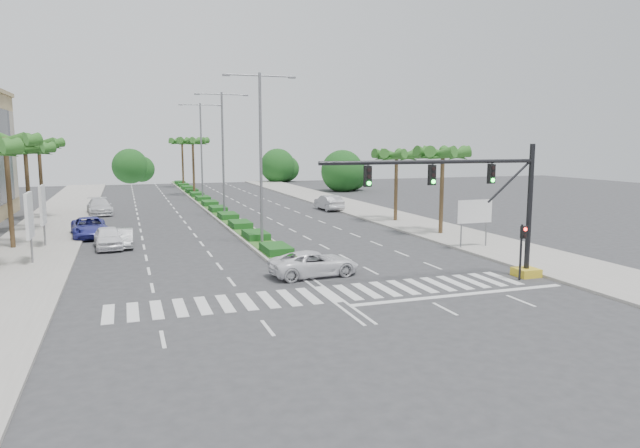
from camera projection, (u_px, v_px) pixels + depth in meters
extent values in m
plane|color=#333335|center=(329.00, 294.00, 27.50)|extent=(160.00, 160.00, 0.00)
cube|color=gray|center=(412.00, 223.00, 51.10)|extent=(6.00, 120.00, 0.15)
cube|color=gray|center=(38.00, 243.00, 41.33)|extent=(6.00, 120.00, 0.15)
cube|color=gray|center=(204.00, 202.00, 69.62)|extent=(2.20, 75.00, 0.20)
cube|color=#31531C|center=(204.00, 201.00, 69.60)|extent=(1.80, 75.00, 0.04)
cube|color=gold|center=(526.00, 272.00, 31.17)|extent=(1.20, 1.20, 0.45)
cylinder|color=black|center=(529.00, 209.00, 30.67)|extent=(0.28, 0.28, 7.00)
cylinder|color=black|center=(433.00, 162.00, 28.38)|extent=(12.00, 0.20, 0.20)
cylinder|color=black|center=(509.00, 182.00, 30.01)|extent=(2.53, 0.12, 2.15)
cube|color=black|center=(492.00, 174.00, 29.60)|extent=(0.32, 0.24, 1.00)
cylinder|color=#19E533|center=(493.00, 180.00, 29.51)|extent=(0.20, 0.06, 0.20)
cube|color=black|center=(432.00, 175.00, 28.47)|extent=(0.32, 0.24, 1.00)
cylinder|color=#19E533|center=(433.00, 182.00, 28.38)|extent=(0.20, 0.06, 0.20)
cube|color=black|center=(368.00, 176.00, 27.35)|extent=(0.32, 0.24, 1.00)
cylinder|color=#19E533|center=(369.00, 183.00, 27.26)|extent=(0.20, 0.06, 0.20)
cylinder|color=black|center=(521.00, 252.00, 30.13)|extent=(0.12, 0.12, 3.00)
cube|color=black|center=(524.00, 232.00, 29.84)|extent=(0.28, 0.22, 0.65)
cylinder|color=red|center=(525.00, 229.00, 29.69)|extent=(0.18, 0.05, 0.18)
cylinder|color=slate|center=(461.00, 229.00, 38.81)|extent=(0.10, 0.10, 2.80)
cylinder|color=slate|center=(486.00, 228.00, 39.45)|extent=(0.10, 0.10, 2.80)
cube|color=#0C6638|center=(475.00, 211.00, 38.96)|extent=(2.60, 0.08, 1.50)
cube|color=white|center=(475.00, 211.00, 38.92)|extent=(2.70, 0.02, 1.60)
cylinder|color=slate|center=(31.00, 242.00, 33.88)|extent=(0.12, 0.12, 2.80)
cube|color=white|center=(29.00, 215.00, 33.65)|extent=(0.18, 2.10, 2.70)
cube|color=#D8594C|center=(29.00, 215.00, 33.65)|extent=(0.12, 2.00, 2.60)
cylinder|color=slate|center=(44.00, 228.00, 39.50)|extent=(0.12, 0.12, 2.80)
cube|color=white|center=(43.00, 205.00, 39.27)|extent=(0.18, 2.10, 2.70)
cube|color=#D8594C|center=(43.00, 205.00, 39.27)|extent=(0.12, 2.00, 2.60)
cone|color=#265B1C|center=(0.00, 151.00, 30.95)|extent=(0.90, 3.62, 1.50)
cylinder|color=brown|center=(9.00, 196.00, 38.53)|extent=(0.32, 0.32, 7.40)
sphere|color=brown|center=(5.00, 142.00, 38.02)|extent=(0.70, 0.70, 0.70)
cone|color=#265B1C|center=(24.00, 143.00, 38.39)|extent=(0.90, 3.62, 1.50)
cone|color=#265B1C|center=(19.00, 143.00, 39.06)|extent=(3.39, 2.96, 1.50)
cone|color=#265B1C|center=(4.00, 143.00, 38.96)|extent=(3.73, 1.68, 1.50)
cone|color=#265B1C|center=(14.00, 144.00, 37.45)|extent=(3.39, 2.96, 1.50)
cylinder|color=brown|center=(28.00, 191.00, 46.06)|extent=(0.32, 0.32, 6.80)
sphere|color=brown|center=(25.00, 150.00, 45.59)|extent=(0.70, 0.70, 0.70)
cone|color=#265B1C|center=(40.00, 151.00, 45.96)|extent=(0.90, 3.62, 1.50)
cone|color=#265B1C|center=(36.00, 151.00, 46.63)|extent=(3.39, 2.96, 1.50)
cone|color=#265B1C|center=(24.00, 151.00, 46.53)|extent=(3.73, 1.68, 1.50)
cone|color=#265B1C|center=(12.00, 151.00, 45.74)|extent=(2.38, 3.65, 1.50)
cone|color=#265B1C|center=(10.00, 151.00, 44.84)|extent=(2.38, 3.65, 1.50)
cone|color=#265B1C|center=(19.00, 151.00, 44.52)|extent=(3.73, 1.68, 1.50)
cone|color=#265B1C|center=(33.00, 151.00, 45.02)|extent=(3.39, 2.96, 1.50)
cylinder|color=brown|center=(41.00, 182.00, 53.52)|extent=(0.32, 0.32, 7.20)
sphere|color=brown|center=(39.00, 144.00, 53.03)|extent=(0.70, 0.70, 0.70)
cone|color=#265B1C|center=(52.00, 145.00, 53.40)|extent=(0.90, 3.62, 1.50)
cone|color=#265B1C|center=(48.00, 145.00, 54.07)|extent=(3.39, 2.96, 1.50)
cone|color=#265B1C|center=(37.00, 145.00, 53.97)|extent=(3.73, 1.68, 1.50)
cone|color=#265B1C|center=(28.00, 145.00, 53.17)|extent=(2.38, 3.65, 1.50)
cone|color=#265B1C|center=(26.00, 145.00, 52.28)|extent=(2.38, 3.65, 1.50)
cone|color=#265B1C|center=(34.00, 146.00, 51.96)|extent=(3.73, 1.68, 1.50)
cone|color=#265B1C|center=(46.00, 145.00, 52.46)|extent=(3.39, 2.96, 1.50)
cylinder|color=brown|center=(442.00, 194.00, 44.81)|extent=(0.32, 0.32, 6.50)
sphere|color=brown|center=(443.00, 154.00, 44.37)|extent=(0.70, 0.70, 0.70)
cone|color=#265B1C|center=(455.00, 155.00, 44.73)|extent=(0.90, 3.62, 1.50)
cone|color=#265B1C|center=(445.00, 155.00, 45.41)|extent=(3.39, 2.96, 1.50)
cone|color=#265B1C|center=(433.00, 155.00, 45.31)|extent=(3.73, 1.68, 1.50)
cone|color=#265B1C|center=(428.00, 155.00, 44.51)|extent=(2.38, 3.65, 1.50)
cone|color=#265B1C|center=(435.00, 155.00, 43.61)|extent=(2.38, 3.65, 1.50)
cone|color=#265B1C|center=(447.00, 155.00, 43.30)|extent=(3.73, 1.68, 1.50)
cone|color=#265B1C|center=(457.00, 155.00, 43.80)|extent=(3.39, 2.96, 1.50)
cylinder|color=brown|center=(396.00, 188.00, 52.32)|extent=(0.32, 0.32, 6.20)
sphere|color=brown|center=(397.00, 155.00, 51.90)|extent=(0.70, 0.70, 0.70)
cone|color=#265B1C|center=(407.00, 156.00, 52.27)|extent=(0.90, 3.62, 1.50)
cone|color=#265B1C|center=(399.00, 156.00, 52.94)|extent=(3.39, 2.96, 1.50)
cone|color=#265B1C|center=(389.00, 156.00, 52.84)|extent=(3.73, 1.68, 1.50)
cone|color=#265B1C|center=(384.00, 157.00, 52.04)|extent=(2.38, 3.65, 1.50)
cone|color=#265B1C|center=(389.00, 157.00, 51.15)|extent=(2.38, 3.65, 1.50)
cone|color=#265B1C|center=(399.00, 157.00, 50.83)|extent=(3.73, 1.68, 1.50)
cone|color=#265B1C|center=(408.00, 157.00, 51.33)|extent=(3.39, 2.96, 1.50)
cylinder|color=brown|center=(194.00, 168.00, 78.47)|extent=(0.32, 0.32, 7.50)
sphere|color=brown|center=(193.00, 142.00, 77.95)|extent=(0.70, 0.70, 0.70)
cone|color=#265B1C|center=(201.00, 142.00, 78.32)|extent=(0.90, 3.62, 1.50)
cone|color=#265B1C|center=(197.00, 142.00, 78.99)|extent=(3.39, 2.96, 1.50)
cone|color=#265B1C|center=(190.00, 142.00, 78.89)|extent=(3.73, 1.68, 1.50)
cone|color=#265B1C|center=(185.00, 142.00, 78.09)|extent=(2.38, 3.65, 1.50)
cone|color=#265B1C|center=(186.00, 142.00, 77.20)|extent=(2.38, 3.65, 1.50)
cone|color=#265B1C|center=(192.00, 142.00, 76.88)|extent=(3.73, 1.68, 1.50)
cone|color=#265B1C|center=(199.00, 142.00, 77.38)|extent=(3.39, 2.96, 1.50)
cylinder|color=brown|center=(183.00, 164.00, 92.51)|extent=(0.32, 0.32, 7.50)
sphere|color=brown|center=(182.00, 142.00, 92.00)|extent=(0.70, 0.70, 0.70)
cone|color=#265B1C|center=(189.00, 142.00, 92.36)|extent=(0.90, 3.62, 1.50)
cone|color=#265B1C|center=(186.00, 142.00, 93.04)|extent=(3.39, 2.96, 1.50)
cone|color=#265B1C|center=(180.00, 142.00, 92.94)|extent=(3.73, 1.68, 1.50)
cone|color=#265B1C|center=(175.00, 142.00, 92.14)|extent=(2.38, 3.65, 1.50)
cone|color=#265B1C|center=(176.00, 142.00, 91.24)|extent=(2.38, 3.65, 1.50)
cone|color=#265B1C|center=(181.00, 142.00, 90.93)|extent=(3.73, 1.68, 1.50)
cone|color=#265B1C|center=(187.00, 142.00, 91.43)|extent=(3.39, 2.96, 1.50)
cylinder|color=slate|center=(261.00, 161.00, 39.76)|extent=(0.20, 0.20, 12.00)
cylinder|color=slate|center=(242.00, 75.00, 38.56)|extent=(2.40, 0.10, 0.10)
cylinder|color=slate|center=(277.00, 76.00, 39.33)|extent=(2.40, 0.10, 0.10)
cube|color=slate|center=(226.00, 75.00, 38.21)|extent=(0.50, 0.25, 0.12)
cube|color=slate|center=(292.00, 78.00, 39.69)|extent=(0.50, 0.25, 0.12)
cylinder|color=slate|center=(223.00, 156.00, 54.74)|extent=(0.20, 0.20, 12.00)
cylinder|color=slate|center=(209.00, 94.00, 53.54)|extent=(2.40, 0.10, 0.10)
cylinder|color=slate|center=(234.00, 95.00, 54.31)|extent=(2.40, 0.10, 0.10)
cube|color=slate|center=(197.00, 94.00, 53.19)|extent=(0.50, 0.25, 0.12)
cube|color=slate|center=(246.00, 95.00, 54.67)|extent=(0.50, 0.25, 0.12)
cylinder|color=slate|center=(201.00, 153.00, 69.72)|extent=(0.20, 0.20, 12.00)
cylinder|color=slate|center=(190.00, 105.00, 68.52)|extent=(2.40, 0.10, 0.10)
cylinder|color=slate|center=(210.00, 105.00, 69.29)|extent=(2.40, 0.10, 0.10)
cube|color=slate|center=(181.00, 105.00, 68.17)|extent=(0.50, 0.25, 0.12)
cube|color=slate|center=(219.00, 106.00, 69.65)|extent=(0.50, 0.25, 0.12)
imported|color=white|center=(108.00, 238.00, 39.34)|extent=(2.17, 4.58, 1.51)
imported|color=#AFB0B4|center=(123.00, 238.00, 39.88)|extent=(1.43, 3.89, 1.27)
imported|color=#313496|center=(90.00, 227.00, 44.02)|extent=(3.14, 5.77, 1.53)
imported|color=silver|center=(99.00, 207.00, 58.01)|extent=(2.86, 5.74, 1.60)
imported|color=white|center=(314.00, 263.00, 31.24)|extent=(5.14, 2.69, 1.38)
imported|color=#B6B6BB|center=(329.00, 202.00, 61.79)|extent=(1.86, 5.05, 1.65)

